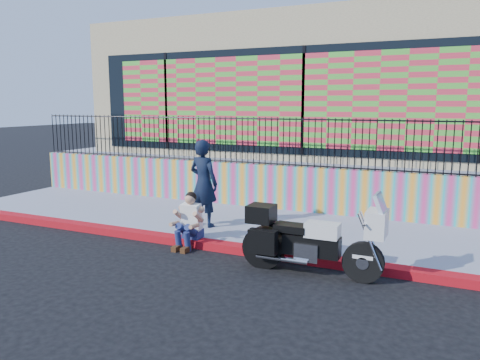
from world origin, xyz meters
The scene contains 10 objects.
ground centered at (0.00, 0.00, 0.00)m, with size 90.00×90.00×0.00m, color black.
red_curb centered at (0.00, 0.00, 0.07)m, with size 16.00×0.30×0.15m, color #B00C1F.
sidewalk centered at (0.00, 1.65, 0.07)m, with size 16.00×3.00×0.15m, color #8B90A7.
mural_wall centered at (0.00, 3.25, 0.70)m, with size 16.00×0.20×1.10m, color #D8397E.
metal_fence centered at (0.00, 3.25, 1.85)m, with size 15.80×0.04×1.20m, color black, non-canonical shape.
elevated_platform centered at (0.00, 8.35, 0.62)m, with size 16.00×10.00×1.25m, color #8B90A7.
storefront_building centered at (0.00, 8.13, 3.25)m, with size 14.00×8.06×4.00m.
police_motorcycle centered at (1.57, -0.52, 0.61)m, with size 2.34×0.77×1.45m.
police_officer centered at (-1.22, 0.97, 1.09)m, with size 0.69×0.45×1.88m, color black.
seated_man centered at (-0.97, -0.13, 0.45)m, with size 0.54×0.71×1.06m.
Camera 1 is at (3.64, -7.72, 2.79)m, focal length 35.00 mm.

